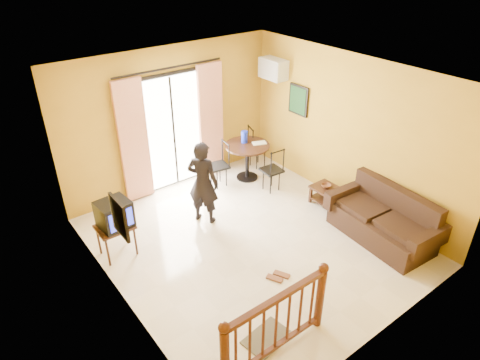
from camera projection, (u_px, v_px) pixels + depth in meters
ground at (251, 241)px, 7.22m from camera, size 5.00×5.00×0.00m
room_shell at (253, 151)px, 6.37m from camera, size 5.00×5.00×5.00m
balcony_door at (174, 131)px, 8.30m from camera, size 2.25×0.14×2.46m
tv_table at (115, 230)px, 6.71m from camera, size 0.55×0.46×0.55m
television at (114, 214)px, 6.57m from camera, size 0.51×0.48×0.43m
picture_left at (120, 217)px, 5.14m from camera, size 0.05×0.42×0.52m
dining_table at (247, 152)px, 8.80m from camera, size 0.92×0.92×0.77m
water_jug at (244, 137)px, 8.76m from camera, size 0.13×0.13×0.25m
serving_tray at (259, 143)px, 8.76m from camera, size 0.33×0.28×0.02m
dining_chairs at (249, 180)px, 9.02m from camera, size 1.66×1.43×0.95m
air_conditioner at (273, 69)px, 8.58m from camera, size 0.31×0.60×0.40m
botanical_print at (298, 100)px, 8.45m from camera, size 0.05×0.50×0.60m
coffee_table at (332, 196)px, 8.00m from camera, size 0.45×0.82×0.36m
bowl at (326, 186)px, 8.03m from camera, size 0.24×0.24×0.06m
sofa at (384, 221)px, 7.18m from camera, size 0.98×1.89×0.88m
standing_person at (203, 183)px, 7.39m from camera, size 0.62×0.67×1.55m
stair_balustrade at (276, 321)px, 5.03m from camera, size 1.63×0.13×1.04m
doormat at (267, 338)px, 5.49m from camera, size 0.65×0.48×0.02m
sandals at (278, 276)px, 6.46m from camera, size 0.34×0.27×0.03m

